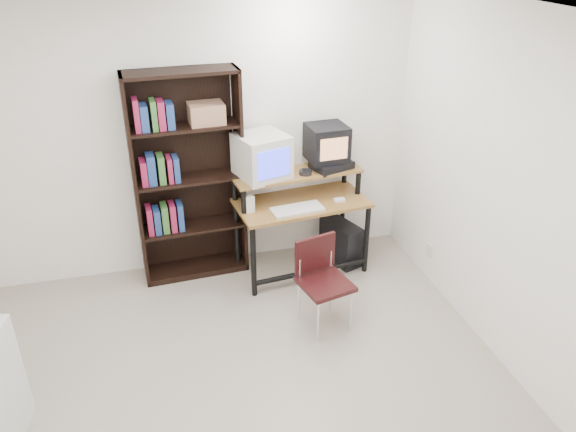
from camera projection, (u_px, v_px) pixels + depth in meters
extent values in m
cube|color=#ABA08E|center=(246.00, 403.00, 3.99)|extent=(4.00, 4.00, 0.01)
cube|color=white|center=(228.00, 19.00, 2.79)|extent=(4.00, 4.00, 0.01)
cube|color=white|center=(199.00, 138.00, 5.10)|extent=(4.00, 0.01, 2.60)
cube|color=white|center=(527.00, 207.00, 3.84)|extent=(0.01, 4.00, 2.60)
cube|color=olive|center=(302.00, 203.00, 5.22)|extent=(1.27, 0.73, 0.03)
cube|color=olive|center=(297.00, 173.00, 5.21)|extent=(1.24, 0.49, 0.02)
cylinder|color=black|center=(253.00, 261.00, 4.99)|extent=(0.05, 0.05, 0.72)
cylinder|color=black|center=(366.00, 239.00, 5.35)|extent=(0.05, 0.05, 0.72)
cylinder|color=black|center=(236.00, 222.00, 5.36)|extent=(0.05, 0.05, 0.98)
cylinder|color=black|center=(343.00, 204.00, 5.72)|extent=(0.05, 0.05, 0.98)
cylinder|color=black|center=(311.00, 272.00, 5.28)|extent=(1.13, 0.17, 0.05)
cube|color=beige|center=(262.00, 156.00, 5.04)|extent=(0.53, 0.53, 0.40)
cube|color=#303AFF|center=(274.00, 164.00, 4.88)|extent=(0.31, 0.10, 0.25)
cube|color=black|center=(331.00, 165.00, 5.27)|extent=(0.42, 0.36, 0.08)
cube|color=black|center=(327.00, 143.00, 5.22)|extent=(0.38, 0.37, 0.33)
cube|color=tan|center=(334.00, 149.00, 5.07)|extent=(0.26, 0.03, 0.20)
cylinder|color=#26262B|center=(305.00, 173.00, 5.15)|extent=(0.15, 0.15, 0.05)
cube|color=beige|center=(297.00, 210.00, 5.05)|extent=(0.49, 0.26, 0.03)
cube|color=black|center=(338.00, 202.00, 5.22)|extent=(0.23, 0.19, 0.01)
cube|color=white|center=(339.00, 200.00, 5.22)|extent=(0.10, 0.06, 0.03)
cube|color=beige|center=(249.00, 204.00, 5.00)|extent=(0.09, 0.09, 0.17)
cube|color=black|center=(341.00, 242.00, 5.59)|extent=(0.34, 0.49, 0.42)
cube|color=black|center=(325.00, 284.00, 4.58)|extent=(0.46, 0.46, 0.04)
cube|color=black|center=(315.00, 253.00, 4.62)|extent=(0.36, 0.12, 0.31)
cylinder|color=silver|center=(318.00, 322.00, 4.49)|extent=(0.02, 0.02, 0.39)
cylinder|color=silver|center=(351.00, 311.00, 4.62)|extent=(0.02, 0.02, 0.39)
cylinder|color=silver|center=(299.00, 301.00, 4.73)|extent=(0.02, 0.02, 0.39)
cylinder|color=silver|center=(331.00, 291.00, 4.86)|extent=(0.02, 0.02, 0.39)
cube|color=black|center=(135.00, 186.00, 4.94)|extent=(0.05, 0.33, 1.96)
cube|color=black|center=(240.00, 172.00, 5.20)|extent=(0.05, 0.33, 1.96)
cube|color=black|center=(186.00, 173.00, 5.20)|extent=(0.98, 0.08, 1.96)
cube|color=black|center=(179.00, 72.00, 4.63)|extent=(1.00, 0.38, 0.03)
cube|color=black|center=(197.00, 267.00, 5.51)|extent=(1.00, 0.38, 0.06)
cube|color=black|center=(193.00, 226.00, 5.30)|extent=(0.94, 0.36, 0.03)
cube|color=black|center=(189.00, 179.00, 5.07)|extent=(0.94, 0.36, 0.02)
cube|color=black|center=(184.00, 127.00, 4.85)|extent=(0.94, 0.36, 0.02)
cube|color=#93674B|center=(206.00, 113.00, 4.86)|extent=(0.31, 0.26, 0.18)
cube|color=beige|center=(429.00, 250.00, 5.28)|extent=(0.02, 0.08, 0.12)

